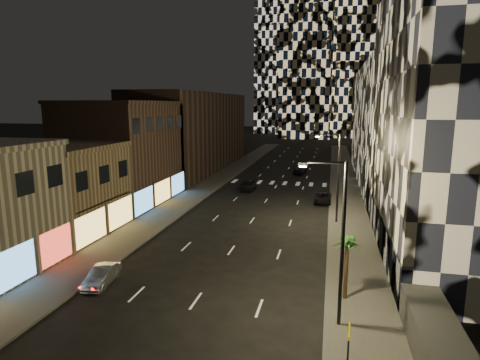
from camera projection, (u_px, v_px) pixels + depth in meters
The scene contains 19 objects.
sidewalk_left at pixel (217, 180), 64.36m from camera, with size 4.00×120.00×0.15m, color #47443F.
sidewalk_right at pixel (345, 185), 59.96m from camera, with size 4.00×120.00×0.15m, color #47443F.
curb_left at pixel (229, 180), 63.90m from camera, with size 0.20×120.00×0.15m, color #4C4C47.
curb_right at pixel (331, 185), 60.43m from camera, with size 0.20×120.00×0.15m, color #4C4C47.
retail_tan at pixel (57, 191), 37.40m from camera, with size 10.00×10.00×8.00m, color #836D4E.
retail_brown at pixel (123, 154), 49.00m from camera, with size 10.00×15.00×12.00m, color #453127.
retail_filler_left at pixel (195, 132), 74.20m from camera, with size 10.00×40.00×14.00m, color #453127.
midrise_base at pixel (381, 227), 34.77m from camera, with size 0.60×25.00×3.00m, color #383838.
plinth_right at pixel (436, 341), 18.91m from camera, with size 2.00×8.00×2.00m, color #383838.
midrise_filler_right at pixel (412, 124), 62.81m from camera, with size 16.00×40.00×18.00m, color #232326.
tower_center_low at pixel (309, 1), 140.00m from camera, with size 18.00×18.00×95.00m, color black.
streetlight_near at pixel (338, 233), 21.04m from camera, with size 2.55×0.25×9.00m.
streetlight_far at pixel (336, 172), 40.19m from camera, with size 2.55×0.25×9.00m.
car_silver_parked at pixel (102, 276), 27.02m from camera, with size 1.29×3.69×1.21m, color #A4A5AA.
car_dark_midlane at pixel (248, 185), 56.59m from camera, with size 1.77×4.39×1.50m, color black.
car_dark_oncoming at pixel (300, 170), 70.22m from camera, with size 1.78×4.38×1.27m, color black.
car_dark_rightlane at pixel (323, 198), 49.41m from camera, with size 2.00×4.34×1.21m, color black.
ped_sign at pixel (349, 340), 17.13m from camera, with size 0.12×0.93×2.78m.
palm_tree at pixel (347, 247), 24.30m from camera, with size 2.04×2.06×4.04m.
Camera 1 is at (7.83, -10.81, 11.98)m, focal length 30.00 mm.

